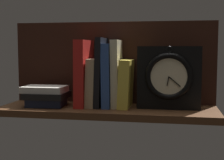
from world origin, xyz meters
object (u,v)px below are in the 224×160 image
object	(u,v)px
book_red_requiem	(84,73)
framed_clock	(169,77)
book_yellow_seinlanguage	(126,83)
book_black_skeptic	(101,72)
book_cream_twain	(117,74)
book_blue_modern	(108,75)
book_stack_side	(46,96)
book_tan_shortstories	(94,83)

from	to	relation	value
book_red_requiem	framed_clock	world-z (taller)	book_red_requiem
book_red_requiem	book_yellow_seinlanguage	xyz separation A→B (cm)	(16.23, 0.00, -3.67)
book_black_skeptic	book_cream_twain	size ratio (longest dim) A/B	1.03
book_blue_modern	book_yellow_seinlanguage	bearing A→B (deg)	0.00
book_red_requiem	framed_clock	size ratio (longest dim) A/B	1.10
framed_clock	book_stack_side	distance (cm)	46.66
book_red_requiem	book_yellow_seinlanguage	distance (cm)	16.64
book_cream_twain	book_red_requiem	bearing A→B (deg)	180.00
book_tan_shortstories	book_stack_side	xyz separation A→B (cm)	(-17.71, -3.65, -5.00)
book_yellow_seinlanguage	framed_clock	bearing A→B (deg)	-5.62
book_black_skeptic	book_tan_shortstories	bearing A→B (deg)	180.00
book_tan_shortstories	framed_clock	bearing A→B (deg)	-3.15
book_tan_shortstories	framed_clock	world-z (taller)	framed_clock
book_red_requiem	book_yellow_seinlanguage	size ratio (longest dim) A/B	1.41
book_red_requiem	book_black_skeptic	world-z (taller)	book_black_skeptic
book_blue_modern	framed_clock	distance (cm)	22.58
book_red_requiem	book_stack_side	size ratio (longest dim) A/B	1.51
book_cream_twain	book_yellow_seinlanguage	size ratio (longest dim) A/B	1.41
book_red_requiem	book_black_skeptic	size ratio (longest dim) A/B	0.97
book_tan_shortstories	book_black_skeptic	bearing A→B (deg)	0.00
book_red_requiem	book_yellow_seinlanguage	world-z (taller)	book_red_requiem
book_tan_shortstories	book_blue_modern	distance (cm)	6.43
book_tan_shortstories	book_cream_twain	xyz separation A→B (cm)	(8.91, -0.00, 3.54)
framed_clock	book_stack_side	world-z (taller)	framed_clock
framed_clock	book_cream_twain	bearing A→B (deg)	175.41
book_yellow_seinlanguage	book_stack_side	size ratio (longest dim) A/B	1.07
book_blue_modern	book_yellow_seinlanguage	world-z (taller)	book_blue_modern
book_black_skeptic	book_stack_side	distance (cm)	22.81
framed_clock	book_stack_side	xyz separation A→B (cm)	(-46.00, -2.09, -7.53)
book_red_requiem	book_tan_shortstories	xyz separation A→B (cm)	(3.74, 0.00, -3.55)
book_yellow_seinlanguage	book_stack_side	xyz separation A→B (cm)	(-30.20, -3.65, -4.88)
framed_clock	book_black_skeptic	bearing A→B (deg)	176.49
book_blue_modern	book_stack_side	distance (cm)	25.02
book_tan_shortstories	book_yellow_seinlanguage	distance (cm)	12.49
book_yellow_seinlanguage	framed_clock	xyz separation A→B (cm)	(15.81, -1.56, 2.65)
book_red_requiem	book_cream_twain	world-z (taller)	same
book_red_requiem	book_blue_modern	world-z (taller)	book_red_requiem
book_red_requiem	book_cream_twain	bearing A→B (deg)	-0.00
book_red_requiem	book_stack_side	xyz separation A→B (cm)	(-13.96, -3.65, -8.55)
book_tan_shortstories	book_cream_twain	bearing A→B (deg)	-0.00
book_red_requiem	framed_clock	distance (cm)	32.09
book_black_skeptic	framed_clock	size ratio (longest dim) A/B	1.14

